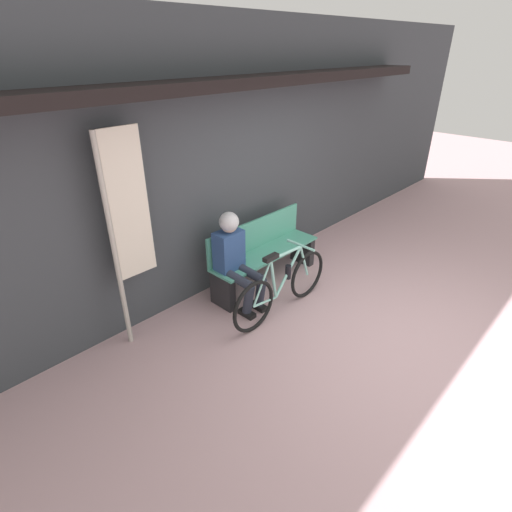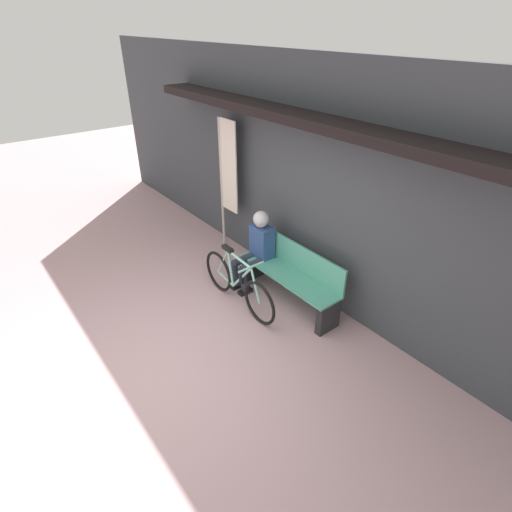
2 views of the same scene
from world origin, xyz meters
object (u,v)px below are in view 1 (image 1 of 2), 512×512
at_px(bicycle, 282,287).
at_px(banner_pole, 124,220).
at_px(person_seated, 235,254).
at_px(park_bench_near, 263,254).

height_order(bicycle, banner_pole, banner_pole).
relative_size(bicycle, person_seated, 1.34).
bearing_deg(person_seated, park_bench_near, 10.36).
xyz_separation_m(bicycle, banner_pole, (-1.40, 0.83, 1.03)).
xyz_separation_m(person_seated, banner_pole, (-1.15, 0.29, 0.69)).
distance_m(person_seated, banner_pole, 1.37).
height_order(bicycle, person_seated, person_seated).
bearing_deg(park_bench_near, person_seated, -169.64).
xyz_separation_m(bicycle, person_seated, (-0.25, 0.53, 0.33)).
height_order(park_bench_near, person_seated, person_seated).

